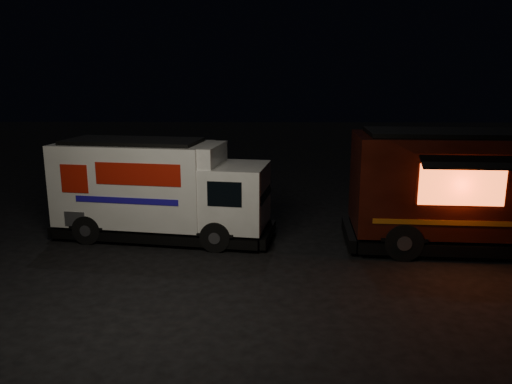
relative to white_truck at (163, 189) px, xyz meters
name	(u,v)px	position (x,y,z in m)	size (l,w,h in m)	color
ground	(205,261)	(1.41, -1.97, -1.44)	(80.00, 80.00, 0.00)	black
white_truck	(163,189)	(0.00, 0.00, 0.00)	(6.35, 2.17, 2.88)	white
red_truck	(477,191)	(8.70, -0.80, 0.18)	(6.96, 2.56, 3.24)	#3A110A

